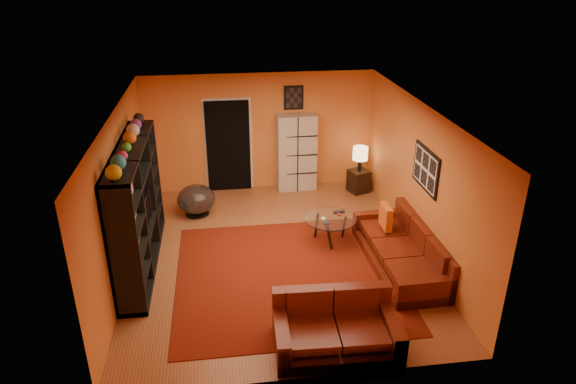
{
  "coord_description": "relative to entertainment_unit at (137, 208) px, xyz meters",
  "views": [
    {
      "loc": [
        -0.85,
        -7.79,
        4.75
      ],
      "look_at": [
        0.23,
        0.1,
        1.14
      ],
      "focal_mm": 32.0,
      "sensor_mm": 36.0,
      "label": 1
    }
  ],
  "objects": [
    {
      "name": "wall_left",
      "position": [
        -0.23,
        0.0,
        0.25
      ],
      "size": [
        0.0,
        6.0,
        6.0
      ],
      "primitive_type": "plane",
      "rotation": [
        1.57,
        0.0,
        1.57
      ],
      "color": "orange",
      "rests_on": "floor"
    },
    {
      "name": "loveseat",
      "position": [
        2.8,
        -2.41,
        -0.77
      ],
      "size": [
        1.68,
        1.05,
        0.85
      ],
      "rotation": [
        0.0,
        0.0,
        1.53
      ],
      "color": "#4E140A",
      "rests_on": "rug"
    },
    {
      "name": "table_lamp",
      "position": [
        4.42,
        2.43,
        -0.16
      ],
      "size": [
        0.33,
        0.33,
        0.55
      ],
      "color": "black",
      "rests_on": "side_table"
    },
    {
      "name": "storage_cabinet",
      "position": [
        3.07,
        2.8,
        -0.19
      ],
      "size": [
        0.87,
        0.42,
        1.72
      ],
      "primitive_type": "cube",
      "rotation": [
        0.0,
        0.0,
        0.04
      ],
      "color": "beige",
      "rests_on": "floor"
    },
    {
      "name": "sofa",
      "position": [
        4.42,
        -0.65,
        -0.77
      ],
      "size": [
        1.05,
        2.46,
        0.85
      ],
      "rotation": [
        0.0,
        0.0,
        0.02
      ],
      "color": "#4E140A",
      "rests_on": "rug"
    },
    {
      "name": "wall_back",
      "position": [
        2.27,
        3.0,
        0.25
      ],
      "size": [
        6.0,
        0.0,
        6.0
      ],
      "primitive_type": "plane",
      "rotation": [
        1.57,
        0.0,
        0.0
      ],
      "color": "orange",
      "rests_on": "floor"
    },
    {
      "name": "wall_front",
      "position": [
        2.27,
        -3.0,
        0.25
      ],
      "size": [
        6.0,
        0.0,
        6.0
      ],
      "primitive_type": "plane",
      "rotation": [
        -1.57,
        0.0,
        0.0
      ],
      "color": "orange",
      "rests_on": "floor"
    },
    {
      "name": "wall_art_back",
      "position": [
        3.02,
        2.98,
        1.0
      ],
      "size": [
        0.42,
        0.03,
        0.52
      ],
      "primitive_type": "cube",
      "color": "black",
      "rests_on": "wall_back"
    },
    {
      "name": "tv",
      "position": [
        0.05,
        -0.02,
        -0.08
      ],
      "size": [
        0.88,
        0.12,
        0.51
      ],
      "primitive_type": "imported",
      "rotation": [
        0.0,
        0.0,
        1.57
      ],
      "color": "black",
      "rests_on": "entertainment_unit"
    },
    {
      "name": "floor",
      "position": [
        2.27,
        0.0,
        -1.05
      ],
      "size": [
        6.0,
        6.0,
        0.0
      ],
      "primitive_type": "plane",
      "color": "brown",
      "rests_on": "ground"
    },
    {
      "name": "wall_art_right",
      "position": [
        4.75,
        -0.3,
        0.55
      ],
      "size": [
        0.03,
        1.0,
        0.7
      ],
      "primitive_type": "cube",
      "color": "black",
      "rests_on": "wall_right"
    },
    {
      "name": "coffee_table",
      "position": [
        3.31,
        0.3,
        -0.62
      ],
      "size": [
        0.95,
        0.95,
        0.48
      ],
      "rotation": [
        0.0,
        0.0,
        0.28
      ],
      "color": "silver",
      "rests_on": "floor"
    },
    {
      "name": "bowl_chair",
      "position": [
        0.86,
        1.77,
        -0.72
      ],
      "size": [
        0.77,
        0.77,
        0.62
      ],
      "color": "black",
      "rests_on": "floor"
    },
    {
      "name": "entertainment_unit",
      "position": [
        0.0,
        0.0,
        0.0
      ],
      "size": [
        0.45,
        3.0,
        2.1
      ],
      "primitive_type": "cube",
      "color": "black",
      "rests_on": "floor"
    },
    {
      "name": "wall_right",
      "position": [
        4.78,
        0.0,
        0.25
      ],
      "size": [
        0.0,
        6.0,
        6.0
      ],
      "primitive_type": "plane",
      "rotation": [
        1.57,
        0.0,
        -1.57
      ],
      "color": "orange",
      "rests_on": "floor"
    },
    {
      "name": "ceiling",
      "position": [
        2.27,
        0.0,
        1.55
      ],
      "size": [
        6.0,
        6.0,
        0.0
      ],
      "primitive_type": "plane",
      "rotation": [
        3.14,
        0.0,
        0.0
      ],
      "color": "white",
      "rests_on": "wall_back"
    },
    {
      "name": "throw_pillow",
      "position": [
        4.22,
        -0.06,
        -0.42
      ],
      "size": [
        0.12,
        0.42,
        0.42
      ],
      "primitive_type": "cube",
      "color": "#DB5A18",
      "rests_on": "sofa"
    },
    {
      "name": "rug",
      "position": [
        2.38,
        -0.7,
        -1.04
      ],
      "size": [
        3.6,
        3.6,
        0.01
      ],
      "primitive_type": "cube",
      "color": "#521209",
      "rests_on": "floor"
    },
    {
      "name": "side_table",
      "position": [
        4.42,
        2.43,
        -0.8
      ],
      "size": [
        0.51,
        0.51,
        0.5
      ],
      "primitive_type": "cube",
      "rotation": [
        0.0,
        0.0,
        0.35
      ],
      "color": "black",
      "rests_on": "floor"
    },
    {
      "name": "doorway",
      "position": [
        1.57,
        2.96,
        -0.03
      ],
      "size": [
        0.95,
        0.1,
        2.04
      ],
      "primitive_type": "cube",
      "color": "black",
      "rests_on": "floor"
    }
  ]
}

